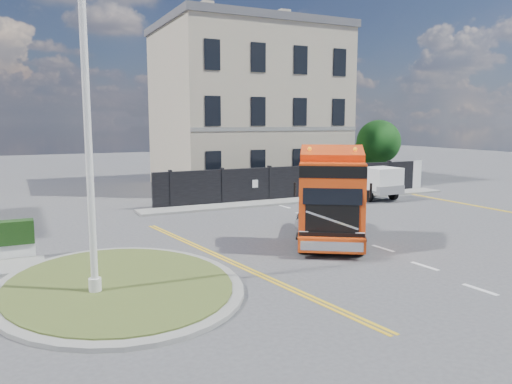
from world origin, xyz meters
TOP-DOWN VIEW (x-y plane):
  - ground at (0.00, 0.00)m, footprint 120.00×120.00m
  - traffic_island at (-7.00, -3.00)m, footprint 6.80×6.80m
  - hoarding_fence at (6.55, 9.00)m, footprint 18.80×0.25m
  - georgian_building at (6.00, 16.50)m, footprint 12.30×10.30m
  - tree at (14.38, 12.10)m, footprint 3.20×3.20m
  - pavement_far at (6.00, 8.10)m, footprint 20.00×1.60m
  - truck at (1.19, -1.50)m, footprint 5.22×6.36m
  - flatbed_pickup at (9.99, 6.73)m, footprint 2.13×4.82m
  - lamppost_island at (-7.71, -3.50)m, footprint 0.26×0.52m

SIDE VIEW (x-z plane):
  - ground at x=0.00m, z-range 0.00..0.00m
  - pavement_far at x=6.00m, z-range 0.00..0.12m
  - traffic_island at x=-7.00m, z-range 0.00..0.16m
  - hoarding_fence at x=6.55m, z-range 0.00..2.00m
  - flatbed_pickup at x=9.99m, z-range 0.08..2.06m
  - truck at x=1.19m, z-range -0.19..3.47m
  - tree at x=14.38m, z-range 0.65..5.45m
  - lamppost_island at x=-7.71m, z-range 0.17..8.62m
  - georgian_building at x=6.00m, z-range -0.63..12.17m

